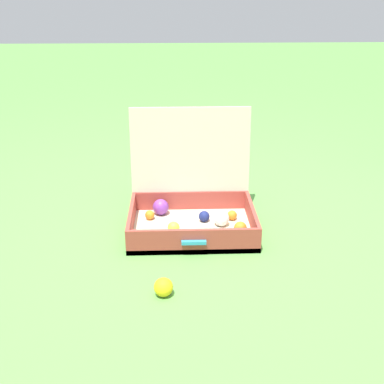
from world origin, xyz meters
The scene contains 3 objects.
ground_plane centered at (0.00, 0.00, 0.00)m, with size 16.00×16.00×0.00m, color #569342.
open_suitcase centered at (-0.07, 0.13, 0.12)m, with size 0.60×0.51×0.56m.
stray_ball_on_grass centered at (-0.20, -0.45, 0.04)m, with size 0.07×0.07×0.07m, color yellow.
Camera 1 is at (-0.14, -2.03, 1.13)m, focal length 45.40 mm.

